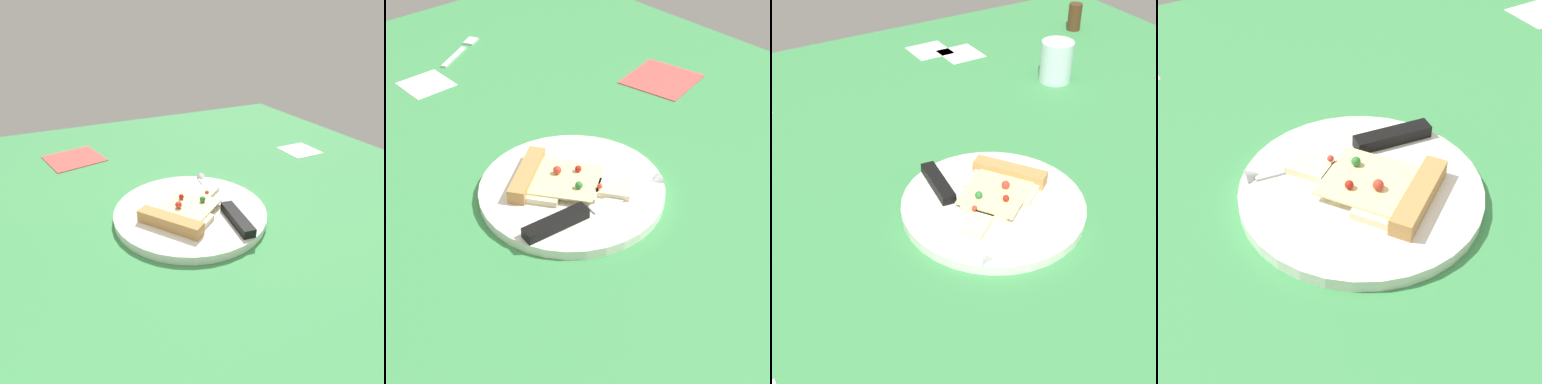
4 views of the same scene
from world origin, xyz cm
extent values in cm
cube|color=#3D8C4C|center=(0.00, 0.00, -1.50)|extent=(143.83, 143.83, 3.00)
cube|color=white|center=(-34.26, 46.57, -0.10)|extent=(9.00, 9.00, 0.20)
cylinder|color=white|center=(-8.53, -6.02, 0.78)|extent=(28.33, 28.33, 1.55)
cube|color=beige|center=(-5.27, -3.71, 2.05)|extent=(11.26, 12.44, 1.00)
cube|color=beige|center=(-9.76, -6.89, 2.05)|extent=(8.73, 9.11, 1.00)
cube|color=beige|center=(-13.84, -9.78, 2.05)|extent=(6.32, 5.94, 1.00)
cube|color=#F2E099|center=(-7.72, -5.44, 2.70)|extent=(13.48, 13.29, 0.30)
cube|color=tan|center=(-2.82, -1.97, 2.65)|extent=(9.06, 11.29, 2.20)
sphere|color=red|center=(-5.92, -5.39, 3.49)|extent=(1.28, 1.28, 1.28)
sphere|color=red|center=(-12.90, -7.64, 3.26)|extent=(0.81, 0.81, 0.81)
sphere|color=#2D7A38|center=(-10.80, -5.42, 3.43)|extent=(1.14, 1.14, 1.14)
sphere|color=#B21E14|center=(-7.67, -8.10, 3.36)|extent=(1.02, 1.02, 1.02)
cube|color=silver|center=(-15.50, -10.16, 1.70)|extent=(3.52, 12.16, 0.30)
cone|color=silver|center=(-16.26, -16.11, 1.70)|extent=(2.24, 2.24, 2.00)
cube|color=black|center=(-13.96, 1.74, 2.35)|extent=(3.46, 10.20, 1.60)
camera|label=1|loc=(14.71, 43.30, 34.56)|focal=31.86mm
camera|label=2|loc=(-60.26, 39.57, 55.90)|focal=54.15mm
camera|label=3|loc=(-46.35, -61.72, 54.22)|focal=52.14mm
camera|label=4|loc=(34.15, -31.89, 45.73)|focal=54.03mm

